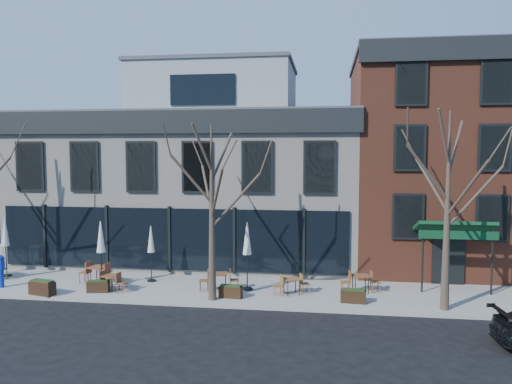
# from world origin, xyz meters

# --- Properties ---
(ground) EXTENTS (120.00, 120.00, 0.00)m
(ground) POSITION_xyz_m (0.00, 0.00, 0.00)
(ground) COLOR black
(ground) RESTS_ON ground
(sidewalk_front) EXTENTS (33.50, 4.70, 0.15)m
(sidewalk_front) POSITION_xyz_m (3.25, -2.15, 0.07)
(sidewalk_front) COLOR gray
(sidewalk_front) RESTS_ON ground
(sidewalk_side) EXTENTS (4.50, 12.00, 0.15)m
(sidewalk_side) POSITION_xyz_m (-11.25, 6.00, 0.07)
(sidewalk_side) COLOR gray
(sidewalk_side) RESTS_ON ground
(corner_building) EXTENTS (18.39, 10.39, 11.10)m
(corner_building) POSITION_xyz_m (0.07, 5.07, 4.72)
(corner_building) COLOR beige
(corner_building) RESTS_ON ground
(red_brick_building) EXTENTS (8.20, 11.78, 11.18)m
(red_brick_building) POSITION_xyz_m (13.00, 4.98, 5.64)
(red_brick_building) COLOR brown
(red_brick_building) RESTS_ON ground
(tree_mid) EXTENTS (3.50, 3.55, 7.04)m
(tree_mid) POSITION_xyz_m (3.01, -3.90, 3.79)
(tree_mid) COLOR #382B21
(tree_mid) RESTS_ON sidewalk_front
(tree_right) EXTENTS (3.72, 3.77, 7.48)m
(tree_right) POSITION_xyz_m (12.01, -3.90, 4.02)
(tree_right) COLOR #382B21
(tree_right) RESTS_ON sidewalk_front
(call_box) EXTENTS (0.30, 0.29, 1.47)m
(call_box) POSITION_xyz_m (-6.65, -3.38, 0.93)
(call_box) COLOR #0D27A9
(call_box) RESTS_ON sidewalk_front
(cafe_set_1) EXTENTS (1.95, 0.90, 1.00)m
(cafe_set_1) POSITION_xyz_m (-2.64, -2.32, 0.66)
(cafe_set_1) COLOR brown
(cafe_set_1) RESTS_ON sidewalk_front
(cafe_set_2) EXTENTS (1.63, 0.76, 0.83)m
(cafe_set_2) POSITION_xyz_m (-1.63, -3.25, 0.58)
(cafe_set_2) COLOR brown
(cafe_set_2) RESTS_ON sidewalk_front
(cafe_set_3) EXTENTS (1.80, 0.82, 0.92)m
(cafe_set_3) POSITION_xyz_m (2.99, -2.56, 0.62)
(cafe_set_3) COLOR brown
(cafe_set_3) RESTS_ON sidewalk_front
(cafe_set_4) EXTENTS (1.62, 0.99, 0.84)m
(cafe_set_4) POSITION_xyz_m (6.12, -2.69, 0.58)
(cafe_set_4) COLOR brown
(cafe_set_4) RESTS_ON sidewalk_front
(cafe_set_5) EXTENTS (1.75, 0.79, 0.90)m
(cafe_set_5) POSITION_xyz_m (9.00, -1.94, 0.61)
(cafe_set_5) COLOR brown
(cafe_set_5) RESTS_ON sidewalk_front
(umbrella_0) EXTENTS (0.45, 0.45, 2.82)m
(umbrella_0) POSITION_xyz_m (-7.66, -1.55, 2.14)
(umbrella_0) COLOR black
(umbrella_0) RESTS_ON sidewalk_front
(umbrella_1) EXTENTS (0.47, 0.47, 2.93)m
(umbrella_1) POSITION_xyz_m (-2.30, -2.67, 2.22)
(umbrella_1) COLOR black
(umbrella_1) RESTS_ON sidewalk_front
(umbrella_2) EXTENTS (0.41, 0.41, 2.59)m
(umbrella_2) POSITION_xyz_m (-0.44, -1.46, 1.98)
(umbrella_2) COLOR black
(umbrella_2) RESTS_ON sidewalk_front
(umbrella_3) EXTENTS (0.47, 0.47, 2.95)m
(umbrella_3) POSITION_xyz_m (4.16, -2.25, 2.23)
(umbrella_3) COLOR black
(umbrella_3) RESTS_ON sidewalk_front
(planter_0) EXTENTS (1.19, 0.71, 0.62)m
(planter_0) POSITION_xyz_m (-4.21, -4.20, 0.46)
(planter_0) COLOR black
(planter_0) RESTS_ON sidewalk_front
(planter_1) EXTENTS (0.96, 0.52, 0.51)m
(planter_1) POSITION_xyz_m (-2.07, -3.50, 0.40)
(planter_1) COLOR black
(planter_1) RESTS_ON sidewalk_front
(planter_2) EXTENTS (0.97, 0.47, 0.52)m
(planter_2) POSITION_xyz_m (3.68, -3.50, 0.41)
(planter_2) COLOR black
(planter_2) RESTS_ON sidewalk_front
(planter_3) EXTENTS (1.02, 0.49, 0.55)m
(planter_3) POSITION_xyz_m (8.62, -3.50, 0.42)
(planter_3) COLOR black
(planter_3) RESTS_ON sidewalk_front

